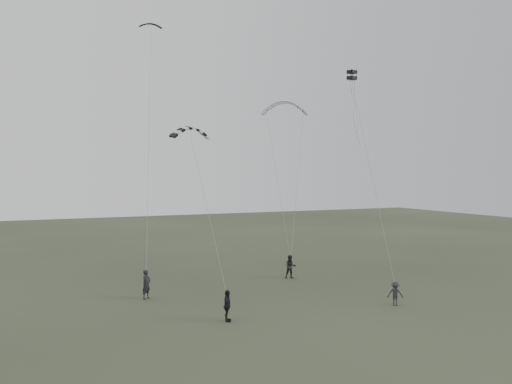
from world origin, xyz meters
name	(u,v)px	position (x,y,z in m)	size (l,w,h in m)	color
ground	(264,305)	(0.00, 0.00, 0.00)	(140.00, 140.00, 0.00)	#313A26
flyer_left	(146,284)	(-6.27, 4.67, 0.95)	(0.69, 0.45, 1.89)	black
flyer_right	(291,267)	(5.37, 6.47, 0.91)	(0.89, 0.69, 1.82)	black
flyer_center	(227,306)	(-3.26, -2.23, 0.87)	(1.02, 0.43, 1.75)	black
flyer_far	(395,294)	(7.43, -3.38, 0.75)	(0.96, 0.55, 1.49)	#29292F
kite_dark_small	(151,24)	(-4.55, 10.58, 19.61)	(1.70, 0.51, 0.54)	black
kite_pale_large	(285,103)	(8.30, 13.04, 14.72)	(4.25, 0.96, 1.72)	#AAACAF
kite_striped	(190,128)	(-3.26, 4.59, 11.24)	(2.74, 0.69, 1.10)	black
kite_box	(352,75)	(8.97, 3.55, 15.58)	(0.56, 0.56, 0.68)	black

